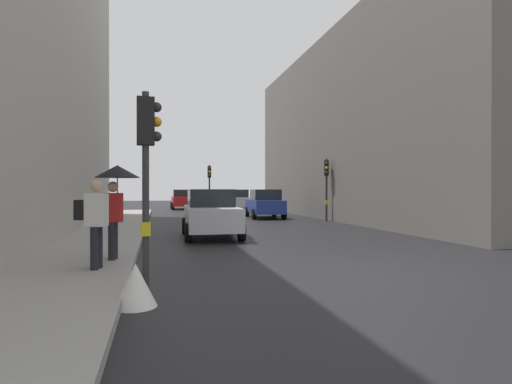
{
  "coord_description": "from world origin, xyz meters",
  "views": [
    {
      "loc": [
        -4.45,
        -7.83,
        1.74
      ],
      "look_at": [
        0.27,
        11.87,
        1.63
      ],
      "focal_mm": 28.8,
      "sensor_mm": 36.0,
      "label": 1
    }
  ],
  "objects_px": {
    "pedestrian_with_black_backpack": "(94,219)",
    "warning_sign_triangle": "(135,285)",
    "traffic_light_far_median": "(209,180)",
    "car_red_sedan": "(182,199)",
    "traffic_light_near_left": "(147,153)",
    "car_silver_hatchback": "(211,213)",
    "car_white_compact": "(237,200)",
    "pedestrian_with_umbrella": "(116,185)",
    "car_blue_van": "(265,204)",
    "traffic_light_mid_street": "(326,178)"
  },
  "relations": [
    {
      "from": "pedestrian_with_umbrella",
      "to": "car_blue_van",
      "type": "bearing_deg",
      "value": 63.45
    },
    {
      "from": "traffic_light_mid_street",
      "to": "car_red_sedan",
      "type": "distance_m",
      "value": 17.86
    },
    {
      "from": "traffic_light_far_median",
      "to": "warning_sign_triangle",
      "type": "xyz_separation_m",
      "value": [
        -4.12,
        -24.59,
        -2.17
      ]
    },
    {
      "from": "pedestrian_with_black_backpack",
      "to": "traffic_light_far_median",
      "type": "bearing_deg",
      "value": 77.24
    },
    {
      "from": "traffic_light_mid_street",
      "to": "car_silver_hatchback",
      "type": "xyz_separation_m",
      "value": [
        -7.2,
        -6.09,
        -1.52
      ]
    },
    {
      "from": "pedestrian_with_black_backpack",
      "to": "warning_sign_triangle",
      "type": "height_order",
      "value": "pedestrian_with_black_backpack"
    },
    {
      "from": "car_white_compact",
      "to": "traffic_light_mid_street",
      "type": "bearing_deg",
      "value": -77.77
    },
    {
      "from": "traffic_light_mid_street",
      "to": "traffic_light_far_median",
      "type": "bearing_deg",
      "value": 118.7
    },
    {
      "from": "car_silver_hatchback",
      "to": "car_red_sedan",
      "type": "relative_size",
      "value": 1.01
    },
    {
      "from": "traffic_light_near_left",
      "to": "traffic_light_far_median",
      "type": "distance_m",
      "value": 23.76
    },
    {
      "from": "traffic_light_far_median",
      "to": "car_white_compact",
      "type": "xyz_separation_m",
      "value": [
        2.62,
        2.72,
        -1.62
      ]
    },
    {
      "from": "car_white_compact",
      "to": "car_red_sedan",
      "type": "bearing_deg",
      "value": 137.15
    },
    {
      "from": "traffic_light_near_left",
      "to": "car_white_compact",
      "type": "height_order",
      "value": "traffic_light_near_left"
    },
    {
      "from": "car_white_compact",
      "to": "warning_sign_triangle",
      "type": "relative_size",
      "value": 6.58
    },
    {
      "from": "traffic_light_far_median",
      "to": "car_blue_van",
      "type": "bearing_deg",
      "value": -67.45
    },
    {
      "from": "car_blue_van",
      "to": "car_red_sedan",
      "type": "distance_m",
      "value": 13.74
    },
    {
      "from": "car_white_compact",
      "to": "car_red_sedan",
      "type": "xyz_separation_m",
      "value": [
        -4.25,
        3.95,
        0.0
      ]
    },
    {
      "from": "car_red_sedan",
      "to": "pedestrian_with_black_backpack",
      "type": "distance_m",
      "value": 29.08
    },
    {
      "from": "traffic_light_far_median",
      "to": "car_silver_hatchback",
      "type": "distance_m",
      "value": 15.99
    },
    {
      "from": "traffic_light_far_median",
      "to": "warning_sign_triangle",
      "type": "distance_m",
      "value": 25.03
    },
    {
      "from": "traffic_light_far_median",
      "to": "pedestrian_with_black_backpack",
      "type": "xyz_separation_m",
      "value": [
        -5.03,
        -22.21,
        -1.33
      ]
    },
    {
      "from": "traffic_light_far_median",
      "to": "car_blue_van",
      "type": "distance_m",
      "value": 7.1
    },
    {
      "from": "car_blue_van",
      "to": "car_red_sedan",
      "type": "bearing_deg",
      "value": 108.16
    },
    {
      "from": "traffic_light_near_left",
      "to": "car_silver_hatchback",
      "type": "distance_m",
      "value": 8.06
    },
    {
      "from": "warning_sign_triangle",
      "to": "traffic_light_near_left",
      "type": "bearing_deg",
      "value": 83.09
    },
    {
      "from": "traffic_light_mid_street",
      "to": "traffic_light_far_median",
      "type": "xyz_separation_m",
      "value": [
        -5.32,
        9.71,
        0.1
      ]
    },
    {
      "from": "traffic_light_far_median",
      "to": "car_red_sedan",
      "type": "distance_m",
      "value": 7.05
    },
    {
      "from": "traffic_light_far_median",
      "to": "car_silver_hatchback",
      "type": "bearing_deg",
      "value": -96.79
    },
    {
      "from": "traffic_light_mid_street",
      "to": "car_red_sedan",
      "type": "bearing_deg",
      "value": 112.99
    },
    {
      "from": "traffic_light_near_left",
      "to": "car_silver_hatchback",
      "type": "xyz_separation_m",
      "value": [
        2.1,
        7.63,
        -1.52
      ]
    },
    {
      "from": "traffic_light_near_left",
      "to": "traffic_light_far_median",
      "type": "bearing_deg",
      "value": 80.37
    },
    {
      "from": "pedestrian_with_umbrella",
      "to": "pedestrian_with_black_backpack",
      "type": "height_order",
      "value": "pedestrian_with_umbrella"
    },
    {
      "from": "car_blue_van",
      "to": "pedestrian_with_umbrella",
      "type": "xyz_separation_m",
      "value": [
        -7.37,
        -14.74,
        0.96
      ]
    },
    {
      "from": "traffic_light_far_median",
      "to": "car_red_sedan",
      "type": "xyz_separation_m",
      "value": [
        -1.63,
        6.67,
        -1.62
      ]
    },
    {
      "from": "car_red_sedan",
      "to": "warning_sign_triangle",
      "type": "relative_size",
      "value": 6.48
    },
    {
      "from": "car_silver_hatchback",
      "to": "car_blue_van",
      "type": "height_order",
      "value": "same"
    },
    {
      "from": "car_silver_hatchback",
      "to": "pedestrian_with_black_backpack",
      "type": "bearing_deg",
      "value": -116.15
    },
    {
      "from": "car_blue_van",
      "to": "car_white_compact",
      "type": "xyz_separation_m",
      "value": [
        -0.03,
        9.11,
        0.0
      ]
    },
    {
      "from": "traffic_light_mid_street",
      "to": "car_blue_van",
      "type": "bearing_deg",
      "value": 128.72
    },
    {
      "from": "car_blue_van",
      "to": "car_white_compact",
      "type": "relative_size",
      "value": 1.01
    },
    {
      "from": "traffic_light_far_median",
      "to": "warning_sign_triangle",
      "type": "height_order",
      "value": "traffic_light_far_median"
    },
    {
      "from": "traffic_light_far_median",
      "to": "traffic_light_mid_street",
      "type": "bearing_deg",
      "value": -61.3
    },
    {
      "from": "pedestrian_with_umbrella",
      "to": "traffic_light_near_left",
      "type": "bearing_deg",
      "value": -72.21
    },
    {
      "from": "car_silver_hatchback",
      "to": "car_red_sedan",
      "type": "height_order",
      "value": "same"
    },
    {
      "from": "traffic_light_mid_street",
      "to": "car_red_sedan",
      "type": "relative_size",
      "value": 0.82
    },
    {
      "from": "car_white_compact",
      "to": "pedestrian_with_umbrella",
      "type": "height_order",
      "value": "pedestrian_with_umbrella"
    },
    {
      "from": "pedestrian_with_umbrella",
      "to": "warning_sign_triangle",
      "type": "distance_m",
      "value": 3.83
    },
    {
      "from": "car_blue_van",
      "to": "car_white_compact",
      "type": "bearing_deg",
      "value": 90.17
    },
    {
      "from": "traffic_light_mid_street",
      "to": "pedestrian_with_black_backpack",
      "type": "bearing_deg",
      "value": -129.62
    },
    {
      "from": "car_red_sedan",
      "to": "car_blue_van",
      "type": "bearing_deg",
      "value": -71.84
    }
  ]
}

